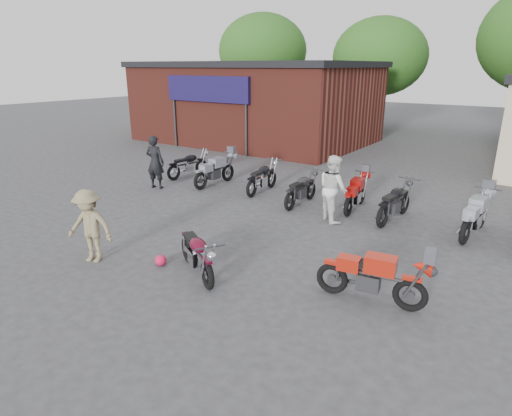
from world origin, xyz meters
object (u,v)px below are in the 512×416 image
Objects in this scene: sportbike at (373,274)px; person_light at (333,188)px; row_bike_0 at (188,163)px; person_tan at (90,226)px; row_bike_3 at (301,188)px; row_bike_4 at (356,192)px; helmet at (161,260)px; row_bike_1 at (215,169)px; row_bike_5 at (395,200)px; row_bike_6 at (476,213)px; person_dark at (155,162)px; row_bike_2 at (263,176)px; vintage_motorcycle at (197,251)px.

person_light is (-2.47, 3.55, 0.36)m from sportbike.
person_tan is at bearing -144.02° from row_bike_0.
sportbike is at bearing -139.52° from row_bike_3.
row_bike_3 is 1.63m from row_bike_4.
row_bike_1 is at bearing 119.74° from helmet.
row_bike_1 reaches higher than row_bike_5.
person_tan is at bearing 139.83° from row_bike_6.
row_bike_4 is at bearing 43.31° from person_tan.
person_dark reaches higher than helmet.
helmet is 0.14× the size of person_light.
row_bike_5 is (4.55, 6.35, -0.24)m from person_tan.
row_bike_2 is (-5.60, 4.76, -0.01)m from sportbike.
row_bike_6 reaches higher than row_bike_5.
person_light is 3.57m from row_bike_6.
person_tan is at bearing 162.61° from row_bike_3.
helmet is 5.07m from person_light.
row_bike_6 is (4.79, 0.27, 0.05)m from row_bike_3.
helmet is 0.13× the size of row_bike_6.
row_bike_2 is (0.01, 6.57, -0.26)m from person_tan.
sportbike is 0.97× the size of row_bike_5.
row_bike_3 is at bearing 53.78° from person_tan.
row_bike_0 is at bearing 92.66° from row_bike_5.
person_dark reaches higher than row_bike_6.
row_bike_1 is (-3.23, 5.66, 0.46)m from helmet.
row_bike_1 reaches higher than sportbike.
row_bike_6 is (6.53, -0.19, 0.03)m from row_bike_2.
vintage_motorcycle is at bearing -1.03° from person_tan.
row_bike_3 is (1.76, 6.12, -0.27)m from person_tan.
row_bike_4 is at bearing 72.02° from helmet.
sportbike is at bearing 146.95° from person_dark.
row_bike_1 is (-4.18, 5.54, 0.05)m from vintage_motorcycle.
row_bike_5 is (2.22, 5.54, 0.04)m from vintage_motorcycle.
person_tan reaches higher than vintage_motorcycle.
row_bike_4 is 0.96× the size of row_bike_5.
person_light is (0.81, 4.56, 0.38)m from vintage_motorcycle.
row_bike_2 is at bearing 92.05° from row_bike_5.
vintage_motorcycle is 1.04m from helmet.
sportbike is at bearing -161.90° from row_bike_5.
row_bike_0 is at bearing 164.43° from vintage_motorcycle.
sportbike is 1.05× the size of person_light.
row_bike_0 is (-3.46, 6.66, -0.28)m from person_tan.
row_bike_6 is at bearing -100.69° from row_bike_4.
row_bike_2 is at bearing 84.45° from row_bike_4.
helmet is at bearing 155.60° from row_bike_4.
person_light is 0.96× the size of row_bike_2.
vintage_motorcycle is 6.21m from row_bike_2.
row_bike_6 is at bearing -88.33° from row_bike_1.
person_light is 1.32m from row_bike_4.
row_bike_5 reaches higher than vintage_motorcycle.
row_bike_5 is (3.17, 5.66, 0.46)m from helmet.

